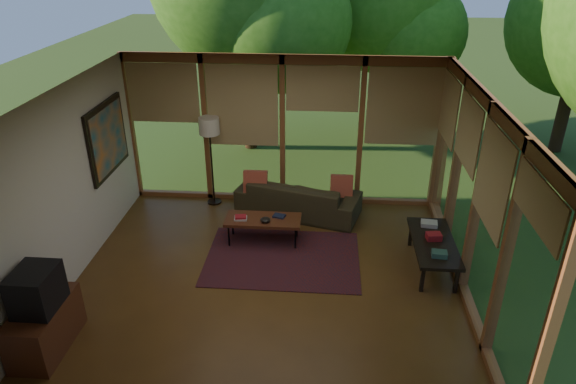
# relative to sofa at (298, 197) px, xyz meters

# --- Properties ---
(floor) EXTENTS (5.50, 5.50, 0.00)m
(floor) POSITION_rel_sofa_xyz_m (-0.32, -2.00, -0.31)
(floor) COLOR brown
(floor) RESTS_ON ground
(ceiling) EXTENTS (5.50, 5.50, 0.00)m
(ceiling) POSITION_rel_sofa_xyz_m (-0.32, -2.00, 2.39)
(ceiling) COLOR silver
(ceiling) RESTS_ON ground
(wall_left) EXTENTS (0.04, 5.00, 2.70)m
(wall_left) POSITION_rel_sofa_xyz_m (-3.07, -2.00, 1.04)
(wall_left) COLOR silver
(wall_left) RESTS_ON ground
(wall_front) EXTENTS (5.50, 0.04, 2.70)m
(wall_front) POSITION_rel_sofa_xyz_m (-0.32, -4.50, 1.04)
(wall_front) COLOR silver
(wall_front) RESTS_ON ground
(window_wall_back) EXTENTS (5.50, 0.12, 2.70)m
(window_wall_back) POSITION_rel_sofa_xyz_m (-0.32, 0.50, 1.04)
(window_wall_back) COLOR brown
(window_wall_back) RESTS_ON ground
(window_wall_right) EXTENTS (0.12, 5.00, 2.70)m
(window_wall_right) POSITION_rel_sofa_xyz_m (2.43, -2.00, 1.04)
(window_wall_right) COLOR brown
(window_wall_right) RESTS_ON ground
(rug) EXTENTS (2.34, 1.66, 0.01)m
(rug) POSITION_rel_sofa_xyz_m (-0.15, -1.49, -0.31)
(rug) COLOR maroon
(rug) RESTS_ON floor
(sofa) EXTENTS (2.28, 1.38, 0.62)m
(sofa) POSITION_rel_sofa_xyz_m (0.00, 0.00, 0.00)
(sofa) COLOR #38311C
(sofa) RESTS_ON floor
(pillow_left) EXTENTS (0.41, 0.22, 0.43)m
(pillow_left) POSITION_rel_sofa_xyz_m (-0.75, -0.05, 0.27)
(pillow_left) COLOR maroon
(pillow_left) RESTS_ON sofa
(pillow_right) EXTENTS (0.39, 0.21, 0.40)m
(pillow_right) POSITION_rel_sofa_xyz_m (0.75, -0.05, 0.26)
(pillow_right) COLOR maroon
(pillow_right) RESTS_ON sofa
(ct_book_lower) EXTENTS (0.22, 0.17, 0.03)m
(ct_book_lower) POSITION_rel_sofa_xyz_m (-0.85, -1.07, 0.13)
(ct_book_lower) COLOR #B6ACA5
(ct_book_lower) RESTS_ON coffee_table
(ct_book_upper) EXTENTS (0.19, 0.16, 0.03)m
(ct_book_upper) POSITION_rel_sofa_xyz_m (-0.85, -1.07, 0.16)
(ct_book_upper) COLOR maroon
(ct_book_upper) RESTS_ON coffee_table
(ct_book_side) EXTENTS (0.22, 0.18, 0.03)m
(ct_book_side) POSITION_rel_sofa_xyz_m (-0.25, -0.94, 0.13)
(ct_book_side) COLOR #151C30
(ct_book_side) RESTS_ON coffee_table
(ct_bowl) EXTENTS (0.16, 0.16, 0.07)m
(ct_bowl) POSITION_rel_sofa_xyz_m (-0.45, -1.12, 0.15)
(ct_bowl) COLOR black
(ct_bowl) RESTS_ON coffee_table
(media_cabinet) EXTENTS (0.50, 1.00, 0.60)m
(media_cabinet) POSITION_rel_sofa_xyz_m (-2.79, -3.60, -0.01)
(media_cabinet) COLOR #582B18
(media_cabinet) RESTS_ON floor
(television) EXTENTS (0.45, 0.55, 0.50)m
(television) POSITION_rel_sofa_xyz_m (-2.77, -3.60, 0.54)
(television) COLOR black
(television) RESTS_ON media_cabinet
(console_book_a) EXTENTS (0.22, 0.17, 0.08)m
(console_book_a) POSITION_rel_sofa_xyz_m (2.08, -1.94, 0.18)
(console_book_a) COLOR #2E5146
(console_book_a) RESTS_ON side_console
(console_book_b) EXTENTS (0.23, 0.18, 0.10)m
(console_book_b) POSITION_rel_sofa_xyz_m (2.08, -1.49, 0.19)
(console_book_b) COLOR maroon
(console_book_b) RESTS_ON side_console
(console_book_c) EXTENTS (0.26, 0.21, 0.07)m
(console_book_c) POSITION_rel_sofa_xyz_m (2.08, -1.09, 0.18)
(console_book_c) COLOR #B6ACA5
(console_book_c) RESTS_ON side_console
(floor_lamp) EXTENTS (0.36, 0.36, 1.65)m
(floor_lamp) POSITION_rel_sofa_xyz_m (-1.58, 0.27, 1.09)
(floor_lamp) COLOR black
(floor_lamp) RESTS_ON floor
(coffee_table) EXTENTS (1.20, 0.50, 0.43)m
(coffee_table) POSITION_rel_sofa_xyz_m (-0.50, -1.02, 0.08)
(coffee_table) COLOR #582B18
(coffee_table) RESTS_ON floor
(side_console) EXTENTS (0.60, 1.40, 0.46)m
(side_console) POSITION_rel_sofa_xyz_m (2.08, -1.54, 0.10)
(side_console) COLOR black
(side_console) RESTS_ON floor
(wall_painting) EXTENTS (0.06, 1.35, 1.15)m
(wall_painting) POSITION_rel_sofa_xyz_m (-3.03, -0.60, 1.24)
(wall_painting) COLOR black
(wall_painting) RESTS_ON wall_left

